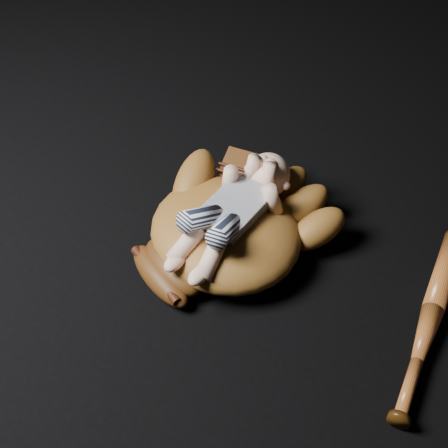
% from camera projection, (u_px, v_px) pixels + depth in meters
% --- Properties ---
extents(baseball_glove, '(0.59, 0.62, 0.15)m').
position_uv_depth(baseball_glove, '(226.00, 227.00, 1.34)').
color(baseball_glove, brown).
rests_on(baseball_glove, ground).
extents(newborn_baby, '(0.20, 0.38, 0.15)m').
position_uv_depth(newborn_baby, '(228.00, 212.00, 1.30)').
color(newborn_baby, beige).
rests_on(newborn_baby, baseball_glove).
extents(baseball_bat, '(0.09, 0.49, 0.05)m').
position_uv_depth(baseball_bat, '(430.00, 320.00, 1.24)').
color(baseball_bat, '#9D4F1E').
rests_on(baseball_bat, ground).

